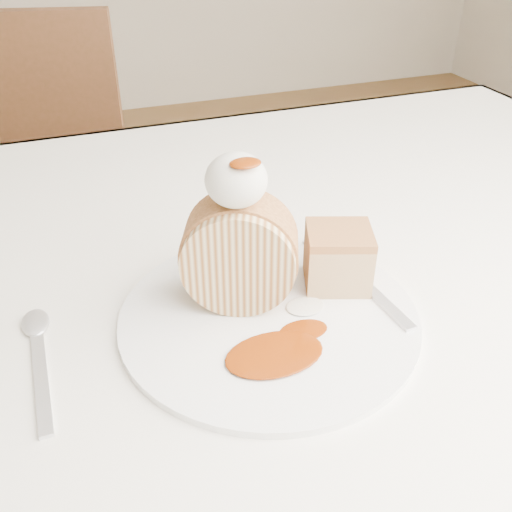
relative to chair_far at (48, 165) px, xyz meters
name	(u,v)px	position (x,y,z in m)	size (l,w,h in m)	color
table	(247,306)	(0.22, -0.90, 0.15)	(1.40, 0.90, 0.75)	white
chair_far	(48,165)	(0.00, 0.00, 0.00)	(0.51, 0.51, 0.90)	brown
plate	(269,316)	(0.20, -1.03, 0.24)	(0.30, 0.30, 0.01)	white
roulade_slice	(239,254)	(0.18, -1.00, 0.30)	(0.11, 0.11, 0.06)	beige
cake_chunk	(338,261)	(0.29, -1.01, 0.27)	(0.07, 0.06, 0.06)	#BF8048
whipped_cream	(236,180)	(0.18, -1.00, 0.38)	(0.06, 0.06, 0.05)	silver
caramel_drizzle	(245,156)	(0.18, -1.02, 0.41)	(0.03, 0.02, 0.01)	#782905
caramel_pool	(274,354)	(0.18, -1.09, 0.25)	(0.09, 0.06, 0.00)	#782905
fork	(374,293)	(0.31, -1.04, 0.24)	(0.02, 0.18, 0.00)	silver
spoon	(42,382)	(-0.02, -1.05, 0.24)	(0.02, 0.16, 0.00)	silver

